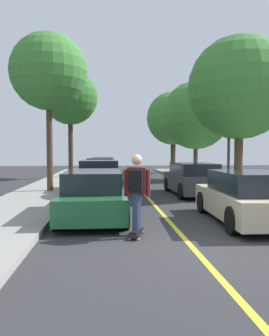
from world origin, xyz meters
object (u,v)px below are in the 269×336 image
(parked_car_left_farthest, at_px, (102,166))
(skateboarder, at_px, (137,188))
(streetlamp, at_px, (229,120))
(parked_car_right_nearest, at_px, (248,197))
(street_tree_right_far, at_px, (173,118))
(street_tree_right_near, at_px, (196,115))
(street_tree_left_near, at_px, (70,98))
(street_tree_right_nearest, at_px, (239,88))
(parked_car_left_near, at_px, (99,177))
(parked_car_right_near, at_px, (193,179))
(parked_car_left_nearest, at_px, (93,194))
(street_tree_left_nearest, at_px, (49,72))
(skateboard, at_px, (137,232))
(parked_car_left_far, at_px, (101,169))

(parked_car_left_farthest, xyz_separation_m, skateboarder, (1.02, -20.78, 0.35))
(parked_car_left_farthest, relative_size, streetlamp, 0.86)
(parked_car_right_nearest, xyz_separation_m, street_tree_right_far, (2.13, 21.36, 4.11))
(street_tree_right_near, bearing_deg, streetlamp, -92.99)
(street_tree_left_near, distance_m, street_tree_right_nearest, 12.61)
(parked_car_right_nearest, distance_m, streetlamp, 7.09)
(street_tree_right_nearest, bearing_deg, street_tree_right_far, 90.00)
(parked_car_right_nearest, height_order, skateboarder, skateboarder)
(parked_car_left_near, distance_m, street_tree_right_nearest, 7.36)
(streetlamp, xyz_separation_m, skateboarder, (-4.78, -7.65, -2.20))
(parked_car_right_near, distance_m, streetlamp, 3.16)
(parked_car_left_nearest, bearing_deg, parked_car_left_farthest, 90.01)
(parked_car_right_near, relative_size, streetlamp, 0.79)
(street_tree_left_nearest, distance_m, streetlamp, 8.20)
(parked_car_left_farthest, bearing_deg, street_tree_right_near, -43.64)
(parked_car_left_near, height_order, skateboard, parked_car_left_near)
(parked_car_left_near, height_order, street_tree_right_far, street_tree_right_far)
(parked_car_left_farthest, bearing_deg, parked_car_right_nearest, -78.26)
(street_tree_right_nearest, bearing_deg, parked_car_left_near, 172.43)
(parked_car_right_nearest, bearing_deg, parked_car_left_nearest, 165.67)
(parked_car_right_near, xyz_separation_m, street_tree_right_nearest, (2.13, 0.32, 3.96))
(street_tree_right_nearest, relative_size, skateboarder, 4.01)
(street_tree_left_near, bearing_deg, parked_car_right_near, -57.67)
(parked_car_left_near, bearing_deg, street_tree_right_nearest, -7.57)
(parked_car_right_near, xyz_separation_m, skateboard, (-3.02, -7.09, -0.59))
(skateboard, bearing_deg, street_tree_left_near, 100.61)
(parked_car_left_near, distance_m, street_tree_right_near, 9.71)
(street_tree_left_near, relative_size, streetlamp, 1.35)
(parked_car_left_far, distance_m, parked_car_left_farthest, 5.74)
(parked_car_left_far, xyz_separation_m, skateboarder, (1.02, -15.04, 0.34))
(street_tree_right_far, distance_m, skateboard, 23.66)
(parked_car_left_nearest, bearing_deg, street_tree_left_near, 98.31)
(street_tree_right_far, bearing_deg, parked_car_left_far, -129.07)
(parked_car_right_nearest, bearing_deg, skateboarder, -156.93)
(parked_car_left_farthest, bearing_deg, street_tree_left_nearest, -99.48)
(parked_car_right_nearest, relative_size, street_tree_left_nearest, 0.62)
(street_tree_left_near, xyz_separation_m, street_tree_right_nearest, (8.31, -9.44, -0.94))
(street_tree_left_near, xyz_separation_m, street_tree_right_near, (8.31, -2.00, -1.36))
(parked_car_left_near, relative_size, street_tree_left_near, 0.57)
(street_tree_left_near, distance_m, skateboard, 18.00)
(parked_car_left_near, xyz_separation_m, street_tree_right_nearest, (6.18, -0.82, 3.92))
(parked_car_left_near, relative_size, parked_car_left_far, 0.95)
(street_tree_left_nearest, bearing_deg, street_tree_left_near, 90.00)
(parked_car_left_far, height_order, parked_car_right_nearest, parked_car_left_far)
(parked_car_right_near, bearing_deg, skateboarder, -113.03)
(street_tree_left_near, xyz_separation_m, street_tree_right_far, (8.31, 5.76, -0.81))
(parked_car_left_far, relative_size, street_tree_left_nearest, 0.64)
(parked_car_right_nearest, distance_m, street_tree_right_near, 14.22)
(parked_car_left_farthest, distance_m, skateboard, 20.78)
(street_tree_left_nearest, xyz_separation_m, street_tree_right_far, (8.31, 14.61, -0.54))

